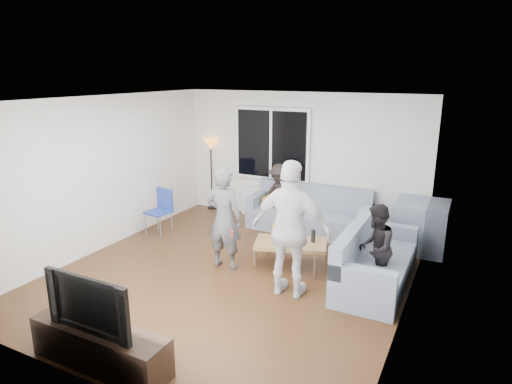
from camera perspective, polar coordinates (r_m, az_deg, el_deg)
The scene contains 30 objects.
floor at distance 6.82m, azimuth -3.08°, elevation -10.63°, with size 5.00×5.50×0.04m, color #56351C.
ceiling at distance 6.14m, azimuth -3.44°, elevation 12.11°, with size 5.00×5.50×0.04m, color white.
wall_back at distance 8.79m, azimuth 5.84°, elevation 4.37°, with size 5.00×0.04×2.60m, color silver.
wall_front at distance 4.32m, azimuth -22.17°, elevation -8.53°, with size 5.00×0.04×2.60m, color silver.
wall_left at distance 7.89m, azimuth -19.32°, elevation 2.30°, with size 0.04×5.50×2.60m, color silver.
wall_right at distance 5.58m, azimuth 19.80°, elevation -2.96°, with size 0.04×5.50×2.60m, color silver.
window_frame at distance 8.91m, azimuth 2.08°, elevation 6.21°, with size 1.62×0.06×1.47m, color white.
window_glass at distance 8.87m, azimuth 1.97°, elevation 6.18°, with size 1.50×0.02×1.35m, color black.
window_mullion at distance 8.86m, azimuth 1.94°, elevation 6.17°, with size 0.05×0.03×1.35m, color white.
radiator at distance 9.15m, azimuth 1.90°, elevation -1.51°, with size 1.30×0.12×0.62m, color silver.
potted_plant at distance 8.85m, azimuth 3.96°, elevation 1.14°, with size 0.19×0.15×0.35m, color #2D7030.
vase at distance 9.08m, azimuth 1.05°, elevation 0.89°, with size 0.15×0.15×0.15m, color white.
sofa_back_section at distance 8.43m, azimuth 6.82°, elevation -2.29°, with size 2.30×0.85×0.85m, color slate, non-canonical shape.
sofa_right_section at distance 6.55m, azimuth 15.52°, elevation -8.04°, with size 0.85×2.00×0.85m, color slate, non-canonical shape.
sofa_corner at distance 8.01m, azimuth 20.60°, elevation -4.16°, with size 0.85×0.85×0.85m, color slate.
cushion_yellow at distance 8.64m, azimuth 2.43°, elevation -1.16°, with size 0.38×0.32×0.14m, color gold.
cushion_red at distance 8.57m, azimuth 4.82°, elevation -1.33°, with size 0.36×0.30×0.13m, color maroon.
coffee_table at distance 6.99m, azimuth 4.50°, elevation -8.01°, with size 1.10×0.60×0.40m, color olive.
pitcher at distance 6.90m, azimuth 3.28°, elevation -5.75°, with size 0.17×0.17×0.17m, color maroon.
side_chair at distance 8.37m, azimuth -12.59°, elevation -2.65°, with size 0.40×0.40×0.86m, color #233897, non-canonical shape.
floor_lamp at distance 9.72m, azimuth -5.83°, elevation 2.29°, with size 0.32×0.32×1.56m, color orange, non-canonical shape.
player_left at distance 6.73m, azimuth -4.16°, elevation -3.47°, with size 0.58×0.38×1.60m, color #4D4D52.
player_right at distance 5.86m, azimuth 4.58°, elevation -4.92°, with size 1.10×0.46×1.88m, color silver.
spectator_right at distance 6.30m, azimuth 15.27°, elevation -7.07°, with size 0.60×0.47×1.24m, color black.
spectator_back at distance 8.62m, azimuth 3.08°, elevation -0.41°, with size 0.81×0.46×1.25m, color black.
tv_console at distance 5.08m, azimuth -19.59°, elevation -18.40°, with size 1.60×0.40×0.44m, color #302118.
television at distance 4.81m, azimuth -20.16°, elevation -13.14°, with size 1.07×0.14×0.61m, color black.
bottle_b at distance 6.80m, azimuth 3.20°, elevation -5.59°, with size 0.08×0.08×0.27m, color #198A20.
bottle_e at distance 6.91m, azimuth 7.45°, elevation -5.66°, with size 0.07×0.07×0.21m, color black.
bottle_a at distance 7.02m, azimuth 2.38°, elevation -5.07°, with size 0.07×0.07×0.23m, color #C0820B.
Camera 1 is at (3.09, -5.29, 2.97)m, focal length 30.75 mm.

